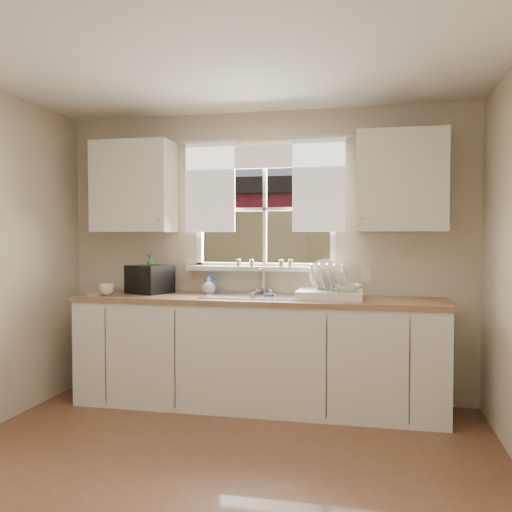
% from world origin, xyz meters
% --- Properties ---
extents(ground, '(4.00, 4.00, 0.00)m').
position_xyz_m(ground, '(0.00, 0.00, 0.00)').
color(ground, brown).
rests_on(ground, ground).
extents(room_walls, '(3.62, 4.02, 2.50)m').
position_xyz_m(room_walls, '(0.00, -0.07, 1.24)').
color(room_walls, beige).
rests_on(room_walls, ground).
extents(ceiling, '(3.60, 4.00, 0.02)m').
position_xyz_m(ceiling, '(0.00, 0.00, 2.50)').
color(ceiling, silver).
rests_on(ceiling, room_walls).
extents(window, '(1.38, 0.16, 1.06)m').
position_xyz_m(window, '(0.00, 2.00, 1.49)').
color(window, white).
rests_on(window, room_walls).
extents(curtains, '(1.50, 0.03, 0.81)m').
position_xyz_m(curtains, '(0.00, 1.95, 1.93)').
color(curtains, white).
rests_on(curtains, room_walls).
extents(base_cabinets, '(3.00, 0.62, 0.87)m').
position_xyz_m(base_cabinets, '(0.00, 1.68, 0.43)').
color(base_cabinets, silver).
rests_on(base_cabinets, ground).
extents(countertop, '(3.04, 0.65, 0.04)m').
position_xyz_m(countertop, '(0.00, 1.68, 0.89)').
color(countertop, '#906948').
rests_on(countertop, base_cabinets).
extents(upper_cabinet_left, '(0.70, 0.33, 0.80)m').
position_xyz_m(upper_cabinet_left, '(-1.15, 1.82, 1.85)').
color(upper_cabinet_left, silver).
rests_on(upper_cabinet_left, room_walls).
extents(upper_cabinet_right, '(0.70, 0.33, 0.80)m').
position_xyz_m(upper_cabinet_right, '(1.15, 1.82, 1.85)').
color(upper_cabinet_right, silver).
rests_on(upper_cabinet_right, room_walls).
extents(wall_outlet, '(0.08, 0.01, 0.12)m').
position_xyz_m(wall_outlet, '(0.88, 1.99, 1.08)').
color(wall_outlet, beige).
rests_on(wall_outlet, room_walls).
extents(sill_jars, '(0.50, 0.04, 0.06)m').
position_xyz_m(sill_jars, '(0.02, 1.94, 1.18)').
color(sill_jars, brown).
rests_on(sill_jars, window).
extents(backyard, '(20.00, 10.00, 6.13)m').
position_xyz_m(backyard, '(0.58, 8.42, 3.46)').
color(backyard, '#335421').
rests_on(backyard, ground).
extents(sink, '(0.88, 0.52, 0.40)m').
position_xyz_m(sink, '(0.00, 1.71, 0.84)').
color(sink, '#B7B7BC').
rests_on(sink, countertop).
extents(dish_rack, '(0.52, 0.40, 0.32)m').
position_xyz_m(dish_rack, '(0.60, 1.69, 0.98)').
color(dish_rack, white).
rests_on(dish_rack, countertop).
extents(bowl, '(0.27, 0.27, 0.06)m').
position_xyz_m(bowl, '(0.74, 1.63, 1.01)').
color(bowl, white).
rests_on(bowl, dish_rack).
extents(soap_bottle_a, '(0.15, 0.15, 0.34)m').
position_xyz_m(soap_bottle_a, '(-1.02, 1.87, 1.08)').
color(soap_bottle_a, '#328F2E').
rests_on(soap_bottle_a, countertop).
extents(soap_bottle_b, '(0.12, 0.12, 0.19)m').
position_xyz_m(soap_bottle_b, '(-0.46, 1.88, 1.01)').
color(soap_bottle_b, blue).
rests_on(soap_bottle_b, countertop).
extents(soap_bottle_c, '(0.14, 0.14, 0.15)m').
position_xyz_m(soap_bottle_c, '(-0.46, 1.83, 0.98)').
color(soap_bottle_c, beige).
rests_on(soap_bottle_c, countertop).
extents(saucer, '(0.18, 0.18, 0.01)m').
position_xyz_m(saucer, '(-1.40, 1.59, 0.92)').
color(saucer, beige).
rests_on(saucer, countertop).
extents(cup, '(0.17, 0.17, 0.10)m').
position_xyz_m(cup, '(-1.28, 1.55, 0.96)').
color(cup, silver).
rests_on(cup, countertop).
extents(black_appliance, '(0.43, 0.40, 0.25)m').
position_xyz_m(black_appliance, '(-0.98, 1.78, 1.03)').
color(black_appliance, black).
rests_on(black_appliance, countertop).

